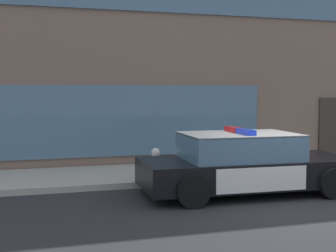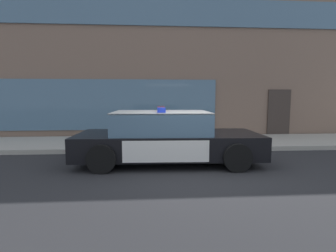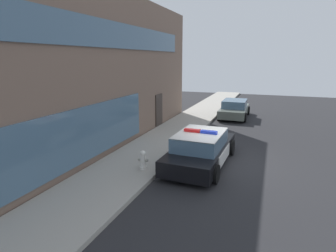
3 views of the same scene
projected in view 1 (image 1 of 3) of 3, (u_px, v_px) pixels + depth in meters
The scene contains 5 objects.
ground at pixel (283, 198), 9.98m from camera, with size 48.00×48.00×0.00m, color #262628.
sidewalk at pixel (224, 170), 13.05m from camera, with size 48.00×2.76×0.15m, color #A39E93.
storefront_building at pixel (105, 57), 17.25m from camera, with size 23.75×8.09×7.24m.
police_cruiser at pixel (245, 164), 10.37m from camera, with size 4.86×2.24×1.49m.
fire_hydrant at pixel (156, 163), 11.70m from camera, with size 0.34×0.39×0.73m.
Camera 1 is at (-5.20, -8.72, 2.32)m, focal length 49.01 mm.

